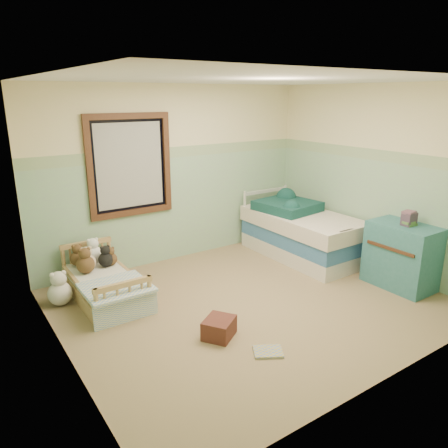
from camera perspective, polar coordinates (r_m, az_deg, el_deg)
floor at (r=5.19m, az=3.63°, el=-10.33°), size 4.20×3.60×0.02m
ceiling at (r=4.62m, az=4.24°, el=18.72°), size 4.20×3.60×0.02m
wall_back at (r=6.23m, az=-6.39°, el=6.50°), size 4.20×0.04×2.50m
wall_front at (r=3.57m, az=22.02°, el=-2.44°), size 4.20×0.04×2.50m
wall_left at (r=3.87m, az=-21.44°, el=-0.94°), size 0.04×3.60×2.50m
wall_right at (r=6.24m, az=19.36°, el=5.68°), size 0.04×3.60×2.50m
wainscot_mint at (r=6.33m, az=-6.18°, el=2.02°), size 4.20×0.01×1.50m
border_strip at (r=6.17m, az=-6.42°, el=9.45°), size 4.20×0.01×0.15m
window_frame at (r=5.87m, az=-12.35°, el=7.58°), size 1.16×0.06×1.36m
window_blinds at (r=5.88m, az=-12.39°, el=7.59°), size 0.92×0.01×1.12m
toddler_bed_frame at (r=5.40m, az=-15.47°, el=-8.69°), size 0.66×1.31×0.17m
toddler_mattress at (r=5.34m, az=-15.59°, el=-7.29°), size 0.60×1.26×0.12m
patchwork_quilt at (r=4.95m, az=-14.09°, el=-8.16°), size 0.71×0.66×0.03m
plush_bed_brown at (r=5.69m, az=-18.80°, el=-4.36°), size 0.19×0.19×0.19m
plush_bed_white at (r=5.73m, az=-16.90°, el=-3.87°), size 0.22×0.22×0.22m
plush_bed_tan at (r=5.50m, az=-17.67°, el=-4.90°), size 0.21×0.21×0.21m
plush_bed_dark at (r=5.57m, az=-15.40°, el=-4.56°), size 0.19×0.19×0.19m
plush_floor_cream at (r=5.39m, az=-20.91°, el=-8.61°), size 0.28×0.28×0.28m
plush_floor_tan at (r=4.96m, az=-15.41°, el=-10.63°), size 0.24×0.24×0.24m
twin_bed_frame at (r=6.62m, az=10.24°, el=-3.30°), size 0.91×1.82×0.22m
twin_boxspring at (r=6.54m, az=10.33°, el=-1.49°), size 0.91×1.82×0.22m
twin_mattress at (r=6.48m, az=10.43°, el=0.36°), size 0.95×1.85×0.22m
teal_blanket at (r=6.61m, az=8.39°, el=2.40°), size 0.87×0.91×0.14m
dresser at (r=5.86m, az=22.49°, el=-3.91°), size 0.51×0.82×0.82m
book_stack at (r=5.70m, az=23.34°, el=0.61°), size 0.16×0.13×0.16m
red_pillow at (r=4.45m, az=-0.66°, el=-13.61°), size 0.41×0.40×0.20m
floor_book at (r=4.27m, az=5.85°, el=-16.50°), size 0.34×0.32×0.03m
extra_plush_0 at (r=5.60m, az=-14.77°, el=-4.51°), size 0.16×0.16×0.16m
extra_plush_1 at (r=5.43m, az=-17.87°, el=-5.15°), size 0.22×0.22×0.22m
extra_plush_2 at (r=5.59m, az=-17.71°, el=-4.87°), size 0.15×0.15×0.15m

